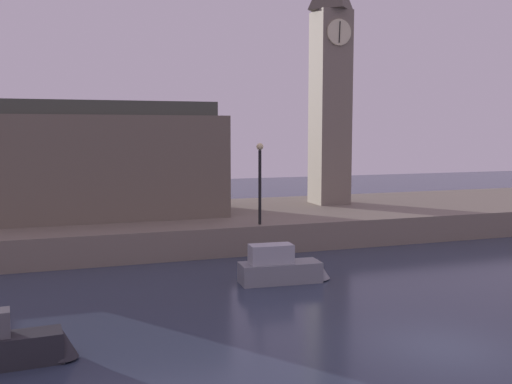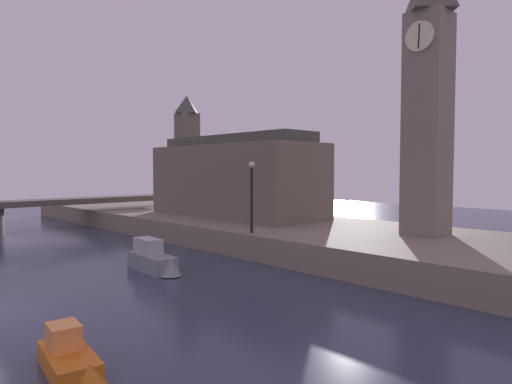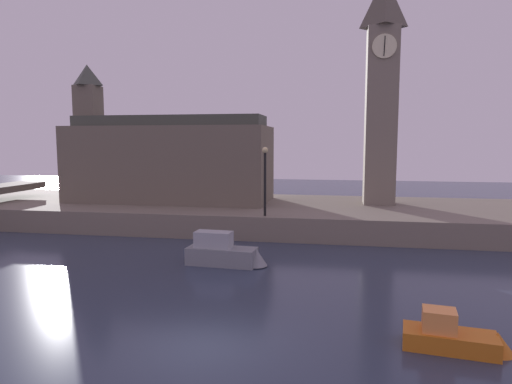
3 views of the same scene
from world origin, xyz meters
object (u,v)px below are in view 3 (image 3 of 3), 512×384
Objects in this scene: streetlamp at (265,174)px; boat_patrol_orange at (459,338)px; boat_cruiser_grey at (226,253)px; parliament_hall at (166,159)px; clock_tower at (382,88)px.

streetlamp reaches higher than boat_patrol_orange.
boat_cruiser_grey is 1.27× the size of boat_patrol_orange.
boat_cruiser_grey is at bearing -57.20° from parliament_hall.
boat_cruiser_grey is at bearing 139.09° from boat_patrol_orange.
parliament_hall is at bearing 122.80° from boat_cruiser_grey.
clock_tower is 3.82× the size of streetlamp.
clock_tower is 16.76m from parliament_hall.
boat_cruiser_grey is at bearing -99.42° from streetlamp.
parliament_hall is at bearing -176.60° from clock_tower.
parliament_hall is at bearing 145.59° from streetlamp.
streetlamp is (-7.33, -6.83, -5.73)m from clock_tower.
parliament_hall reaches higher than boat_patrol_orange.
boat_patrol_orange is (7.83, -13.56, -3.72)m from streetlamp.
streetlamp is at bearing -34.41° from parliament_hall.
parliament_hall is 3.75× the size of boat_cruiser_grey.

